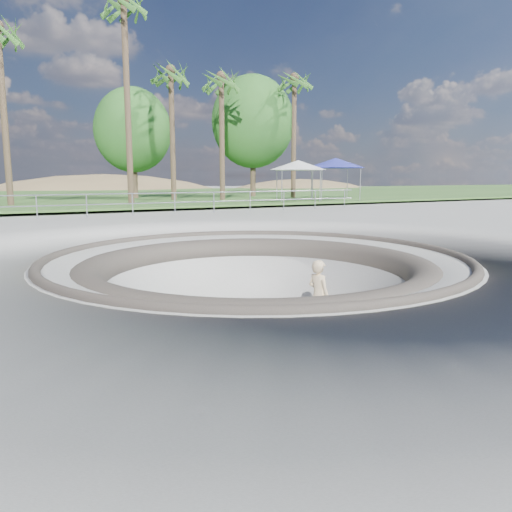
# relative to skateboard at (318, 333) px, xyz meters

# --- Properties ---
(ground) EXTENTS (180.00, 180.00, 0.00)m
(ground) POSITION_rel_skateboard_xyz_m (-1.18, 0.99, 1.83)
(ground) COLOR #A6A5A1
(ground) RESTS_ON ground
(skate_bowl) EXTENTS (14.00, 14.00, 4.10)m
(skate_bowl) POSITION_rel_skateboard_xyz_m (-1.18, 0.99, 0.00)
(skate_bowl) COLOR #A6A5A1
(skate_bowl) RESTS_ON ground
(grass_strip) EXTENTS (180.00, 36.00, 0.12)m
(grass_strip) POSITION_rel_skateboard_xyz_m (-1.18, 34.99, 2.05)
(grass_strip) COLOR #335C24
(grass_strip) RESTS_ON ground
(distant_hills) EXTENTS (103.20, 45.00, 28.60)m
(distant_hills) POSITION_rel_skateboard_xyz_m (2.60, 58.17, -5.19)
(distant_hills) COLOR brown
(distant_hills) RESTS_ON ground
(safety_railing) EXTENTS (25.00, 0.06, 1.03)m
(safety_railing) POSITION_rel_skateboard_xyz_m (-1.18, 12.99, 2.52)
(safety_railing) COLOR #95989D
(safety_railing) RESTS_ON ground
(skateboard) EXTENTS (0.83, 0.54, 0.08)m
(skateboard) POSITION_rel_skateboard_xyz_m (0.00, 0.00, 0.00)
(skateboard) COLOR brown
(skateboard) RESTS_ON ground
(skater) EXTENTS (0.53, 0.72, 1.79)m
(skater) POSITION_rel_skateboard_xyz_m (0.00, -0.00, 0.91)
(skater) COLOR beige
(skater) RESTS_ON skateboard
(canopy_white) EXTENTS (4.96, 4.96, 2.72)m
(canopy_white) POSITION_rel_skateboard_xyz_m (11.65, 19.19, 4.49)
(canopy_white) COLOR #95989D
(canopy_white) RESTS_ON ground
(canopy_blue) EXTENTS (5.46, 5.46, 2.92)m
(canopy_blue) POSITION_rel_skateboard_xyz_m (14.85, 19.31, 4.67)
(canopy_blue) COLOR #95989D
(canopy_blue) RESTS_ON ground
(palm_c) EXTENTS (2.60, 2.60, 12.48)m
(palm_c) POSITION_rel_skateboard_xyz_m (0.63, 20.52, 12.92)
(palm_c) COLOR brown
(palm_c) RESTS_ON ground
(palm_d) EXTENTS (2.60, 2.60, 9.70)m
(palm_d) POSITION_rel_skateboard_xyz_m (4.60, 24.35, 10.37)
(palm_d) COLOR brown
(palm_d) RESTS_ON ground
(palm_e) EXTENTS (2.60, 2.60, 9.29)m
(palm_e) POSITION_rel_skateboard_xyz_m (7.64, 22.76, 9.99)
(palm_e) COLOR brown
(palm_e) RESTS_ON ground
(palm_f) EXTENTS (2.60, 2.60, 9.89)m
(palm_f) POSITION_rel_skateboard_xyz_m (13.95, 23.44, 10.54)
(palm_f) COLOR brown
(palm_f) RESTS_ON ground
(bushy_tree_mid) EXTENTS (5.76, 5.24, 8.31)m
(bushy_tree_mid) POSITION_rel_skateboard_xyz_m (2.92, 28.50, 7.16)
(bushy_tree_mid) COLOR brown
(bushy_tree_mid) RESTS_ON ground
(bushy_tree_right) EXTENTS (6.81, 6.19, 9.82)m
(bushy_tree_right) POSITION_rel_skateboard_xyz_m (12.40, 27.21, 8.10)
(bushy_tree_right) COLOR brown
(bushy_tree_right) RESTS_ON ground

